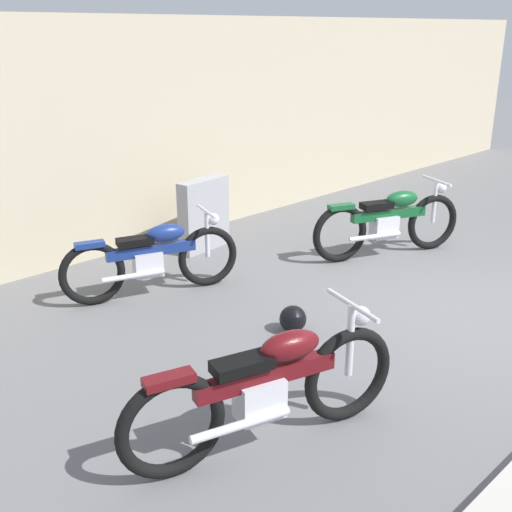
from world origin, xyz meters
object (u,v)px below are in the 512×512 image
helmet (293,319)px  motorcycle_maroon (269,387)px  motorcycle_green (389,221)px  motorcycle_blue (153,258)px  stone_marker (204,215)px

helmet → motorcycle_maroon: motorcycle_maroon is taller
motorcycle_green → motorcycle_blue: size_ratio=1.04×
stone_marker → motorcycle_blue: size_ratio=0.50×
helmet → motorcycle_maroon: size_ratio=0.13×
motorcycle_maroon → motorcycle_green: 4.29m
motorcycle_maroon → motorcycle_blue: bearing=86.7°
motorcycle_blue → stone_marker: bearing=49.6°
helmet → motorcycle_blue: motorcycle_blue is taller
helmet → motorcycle_blue: size_ratio=0.14×
motorcycle_green → motorcycle_blue: bearing=-176.6°
helmet → motorcycle_green: motorcycle_green is taller
stone_marker → motorcycle_maroon: bearing=-124.0°
motorcycle_blue → motorcycle_maroon: bearing=-89.9°
motorcycle_blue → motorcycle_green: bearing=-0.1°
stone_marker → motorcycle_blue: 1.59m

